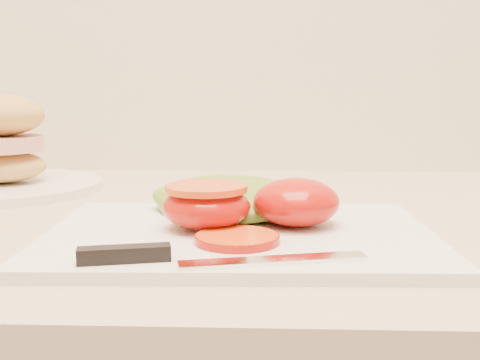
{
  "coord_description": "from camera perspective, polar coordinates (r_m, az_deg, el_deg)",
  "views": [
    {
      "loc": [
        -0.23,
        1.01,
        1.07
      ],
      "look_at": [
        -0.25,
        1.56,
        0.99
      ],
      "focal_mm": 45.0,
      "sensor_mm": 36.0,
      "label": 1
    }
  ],
  "objects": [
    {
      "name": "lettuce_leaf_1",
      "position": [
        0.63,
        2.73,
        -2.05
      ],
      "size": [
        0.13,
        0.13,
        0.02
      ],
      "primitive_type": "ellipsoid",
      "rotation": [
        0.0,
        0.0,
        0.64
      ],
      "color": "#76A32B",
      "rests_on": "cutting_board"
    },
    {
      "name": "tomato_half_cut",
      "position": [
        0.55,
        -3.21,
        -2.35
      ],
      "size": [
        0.08,
        0.08,
        0.04
      ],
      "color": "#C31303",
      "rests_on": "cutting_board"
    },
    {
      "name": "tomato_half_dome",
      "position": [
        0.57,
        5.35,
        -2.08
      ],
      "size": [
        0.08,
        0.08,
        0.04
      ],
      "primitive_type": "ellipsoid",
      "color": "#C31303",
      "rests_on": "cutting_board"
    },
    {
      "name": "cutting_board",
      "position": [
        0.55,
        -0.04,
        -5.29
      ],
      "size": [
        0.36,
        0.26,
        0.01
      ],
      "primitive_type": "cube",
      "rotation": [
        0.0,
        0.0,
        0.02
      ],
      "color": "silver",
      "rests_on": "counter"
    },
    {
      "name": "lettuce_leaf_0",
      "position": [
        0.62,
        -1.29,
        -1.77
      ],
      "size": [
        0.2,
        0.17,
        0.03
      ],
      "primitive_type": "ellipsoid",
      "rotation": [
        0.0,
        0.0,
        -0.39
      ],
      "color": "#76A32B",
      "rests_on": "cutting_board"
    },
    {
      "name": "knife",
      "position": [
        0.46,
        -5.45,
        -7.24
      ],
      "size": [
        0.22,
        0.05,
        0.01
      ],
      "rotation": [
        0.0,
        0.0,
        0.23
      ],
      "color": "silver",
      "rests_on": "cutting_board"
    },
    {
      "name": "tomato_slice_0",
      "position": [
        0.51,
        -0.28,
        -5.57
      ],
      "size": [
        0.07,
        0.07,
        0.01
      ],
      "primitive_type": "cylinder",
      "color": "orange",
      "rests_on": "cutting_board"
    }
  ]
}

